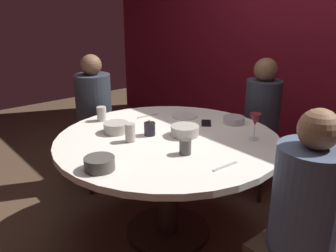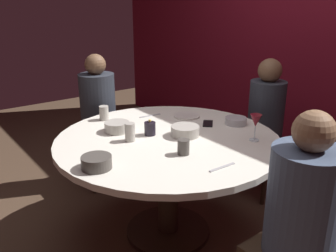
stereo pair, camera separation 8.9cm
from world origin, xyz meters
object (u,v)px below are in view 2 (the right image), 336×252
object	(u,v)px
seated_diner_right	(303,205)
wine_glass	(256,122)
dining_table	(168,156)
bowl_serving_large	(236,121)
seated_diner_left	(98,106)
dinner_plate	(187,116)
cup_by_left_diner	(183,147)
seated_diner_back	(266,113)
cell_phone	(208,123)
cup_near_candle	(130,132)
bowl_salad_center	(185,131)
candle_holder	(150,128)
bowl_small_white	(117,127)
cup_by_right_diner	(104,113)
bowl_sauce_side	(97,162)

from	to	relation	value
seated_diner_right	wine_glass	xyz separation A→B (m)	(-0.63, 0.41, 0.14)
dining_table	bowl_serving_large	world-z (taller)	bowl_serving_large
seated_diner_left	dinner_plate	xyz separation A→B (m)	(0.75, 0.39, 0.02)
seated_diner_right	cup_by_left_diner	world-z (taller)	seated_diner_right
seated_diner_back	dinner_plate	size ratio (longest dim) A/B	5.79
cell_phone	cup_near_candle	bearing A→B (deg)	-140.30
wine_glass	cup_near_candle	bearing A→B (deg)	-126.85
seated_diner_left	bowl_salad_center	xyz separation A→B (m)	(1.06, 0.11, 0.05)
candle_holder	bowl_salad_center	world-z (taller)	candle_holder
dining_table	cup_by_left_diner	bearing A→B (deg)	-18.93
dining_table	bowl_small_white	xyz separation A→B (m)	(-0.30, -0.21, 0.17)
dinner_plate	cup_by_right_diner	bearing A→B (deg)	-120.70
dinner_plate	seated_diner_right	bearing A→B (deg)	-16.71
cell_phone	cup_near_candle	size ratio (longest dim) A/B	1.17
dining_table	bowl_salad_center	xyz separation A→B (m)	(0.04, 0.11, 0.17)
bowl_salad_center	cup_by_right_diner	world-z (taller)	cup_by_right_diner
seated_diner_left	seated_diner_back	world-z (taller)	seated_diner_left
seated_diner_back	cup_by_left_diner	bearing A→B (deg)	13.80
bowl_salad_center	cup_by_left_diner	xyz separation A→B (m)	(0.23, -0.20, 0.01)
cup_near_candle	bowl_sauce_side	bearing A→B (deg)	-56.66
seated_diner_back	seated_diner_right	world-z (taller)	seated_diner_right
dinner_plate	bowl_salad_center	xyz separation A→B (m)	(0.31, -0.28, 0.03)
dining_table	wine_glass	xyz separation A→B (m)	(0.38, 0.41, 0.26)
dining_table	cup_by_right_diner	xyz separation A→B (m)	(-0.59, -0.16, 0.19)
seated_diner_left	cup_by_right_diner	size ratio (longest dim) A/B	10.88
dinner_plate	bowl_salad_center	distance (m)	0.42
dinner_plate	cup_by_right_diner	distance (m)	0.64
cell_phone	bowl_small_white	size ratio (longest dim) A/B	0.82
seated_diner_left	cup_near_candle	size ratio (longest dim) A/B	9.79
seated_diner_left	cup_by_right_diner	distance (m)	0.46
candle_holder	cell_phone	xyz separation A→B (m)	(0.07, 0.47, -0.04)
dining_table	cell_phone	bearing A→B (deg)	95.59
candle_holder	dinner_plate	world-z (taller)	candle_holder
wine_glass	cup_by_right_diner	xyz separation A→B (m)	(-0.97, -0.57, -0.07)
seated_diner_back	seated_diner_right	bearing A→B (deg)	44.93
wine_glass	cell_phone	xyz separation A→B (m)	(-0.42, -0.01, -0.12)
candle_holder	bowl_sauce_side	distance (m)	0.58
bowl_sauce_side	cup_by_left_diner	distance (m)	0.51
bowl_salad_center	bowl_small_white	size ratio (longest dim) A/B	1.11
seated_diner_back	bowl_serving_large	size ratio (longest dim) A/B	7.39
seated_diner_right	bowl_small_white	distance (m)	1.34
dining_table	wine_glass	size ratio (longest dim) A/B	8.46
bowl_serving_large	bowl_small_white	xyz separation A→B (m)	(-0.39, -0.77, 0.01)
bowl_small_white	bowl_sauce_side	size ratio (longest dim) A/B	1.03
wine_glass	dining_table	bearing A→B (deg)	-132.89
candle_holder	wine_glass	world-z (taller)	wine_glass
dinner_plate	bowl_sauce_side	bearing A→B (deg)	-67.65
seated_diner_right	bowl_salad_center	bearing A→B (deg)	-6.44
bowl_salad_center	cup_near_candle	world-z (taller)	cup_near_candle
seated_diner_back	dining_table	bearing A→B (deg)	0.00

